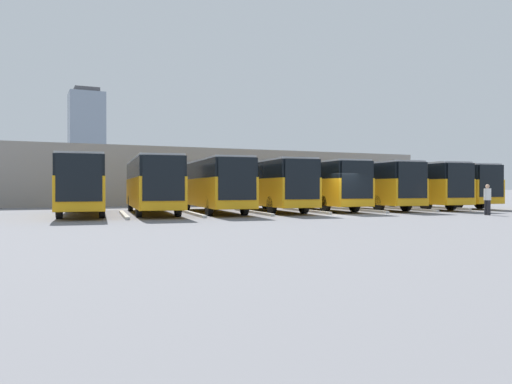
# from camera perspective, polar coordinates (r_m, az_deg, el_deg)

# --- Properties ---
(ground_plane) EXTENTS (600.00, 600.00, 0.00)m
(ground_plane) POSITION_cam_1_polar(r_m,az_deg,el_deg) (30.28, 9.59, -2.57)
(ground_plane) COLOR slate
(bus_0) EXTENTS (3.90, 12.35, 3.39)m
(bus_0) POSITION_cam_1_polar(r_m,az_deg,el_deg) (44.15, 19.99, 0.81)
(bus_0) COLOR orange
(bus_0) RESTS_ON ground_plane
(curb_divider_0) EXTENTS (1.21, 7.78, 0.15)m
(curb_divider_0) POSITION_cam_1_polar(r_m,az_deg,el_deg) (41.49, 19.76, -1.66)
(curb_divider_0) COLOR #B2B2AD
(curb_divider_0) RESTS_ON ground_plane
(bus_1) EXTENTS (3.90, 12.35, 3.39)m
(bus_1) POSITION_cam_1_polar(r_m,az_deg,el_deg) (40.71, 16.93, 0.85)
(bus_1) COLOR orange
(bus_1) RESTS_ON ground_plane
(curb_divider_1) EXTENTS (1.21, 7.78, 0.15)m
(curb_divider_1) POSITION_cam_1_polar(r_m,az_deg,el_deg) (38.07, 16.47, -1.85)
(curb_divider_1) COLOR #B2B2AD
(curb_divider_1) RESTS_ON ground_plane
(bus_2) EXTENTS (3.90, 12.35, 3.39)m
(bus_2) POSITION_cam_1_polar(r_m,az_deg,el_deg) (38.29, 12.30, 0.88)
(bus_2) COLOR orange
(bus_2) RESTS_ON ground_plane
(curb_divider_2) EXTENTS (1.21, 7.78, 0.15)m
(curb_divider_2) POSITION_cam_1_polar(r_m,az_deg,el_deg) (35.69, 11.46, -1.99)
(curb_divider_2) COLOR #B2B2AD
(curb_divider_2) RESTS_ON ground_plane
(bus_3) EXTENTS (3.90, 12.35, 3.39)m
(bus_3) POSITION_cam_1_polar(r_m,az_deg,el_deg) (36.35, 6.89, 0.91)
(bus_3) COLOR orange
(bus_3) RESTS_ON ground_plane
(curb_divider_3) EXTENTS (1.21, 7.78, 0.15)m
(curb_divider_3) POSITION_cam_1_polar(r_m,az_deg,el_deg) (33.82, 5.59, -2.12)
(curb_divider_3) COLOR #B2B2AD
(curb_divider_3) RESTS_ON ground_plane
(bus_4) EXTENTS (3.90, 12.35, 3.39)m
(bus_4) POSITION_cam_1_polar(r_m,az_deg,el_deg) (34.18, 1.41, 0.94)
(bus_4) COLOR orange
(bus_4) RESTS_ON ground_plane
(curb_divider_4) EXTENTS (1.21, 7.78, 0.15)m
(curb_divider_4) POSITION_cam_1_polar(r_m,az_deg,el_deg) (31.74, -0.41, -2.29)
(curb_divider_4) COLOR #B2B2AD
(curb_divider_4) RESTS_ON ground_plane
(bus_5) EXTENTS (3.90, 12.35, 3.39)m
(bus_5) POSITION_cam_1_polar(r_m,az_deg,el_deg) (32.66, -4.95, 0.96)
(bus_5) COLOR orange
(bus_5) RESTS_ON ground_plane
(curb_divider_5) EXTENTS (1.21, 7.78, 0.15)m
(curb_divider_5) POSITION_cam_1_polar(r_m,az_deg,el_deg) (30.36, -7.36, -2.42)
(curb_divider_5) COLOR #B2B2AD
(curb_divider_5) RESTS_ON ground_plane
(bus_6) EXTENTS (3.90, 12.35, 3.39)m
(bus_6) POSITION_cam_1_polar(r_m,az_deg,el_deg) (31.59, -11.84, 0.97)
(bus_6) COLOR orange
(bus_6) RESTS_ON ground_plane
(curb_divider_6) EXTENTS (1.21, 7.78, 0.15)m
(curb_divider_6) POSITION_cam_1_polar(r_m,az_deg,el_deg) (29.48, -14.85, -2.52)
(curb_divider_6) COLOR #B2B2AD
(curb_divider_6) RESTS_ON ground_plane
(bus_7) EXTENTS (3.90, 12.35, 3.39)m
(bus_7) POSITION_cam_1_polar(r_m,az_deg,el_deg) (31.44, -19.17, 0.95)
(bus_7) COLOR orange
(bus_7) RESTS_ON ground_plane
(pedestrian) EXTENTS (0.47, 0.47, 1.82)m
(pedestrian) POSITION_cam_1_polar(r_m,az_deg,el_deg) (32.35, 24.94, -0.68)
(pedestrian) COLOR black
(pedestrian) RESTS_ON ground_plane
(station_building) EXTENTS (44.87, 14.39, 5.34)m
(station_building) POSITION_cam_1_polar(r_m,az_deg,el_deg) (52.62, -5.78, 1.67)
(station_building) COLOR gray
(station_building) RESTS_ON ground_plane
(office_tower) EXTENTS (17.02, 17.02, 51.73)m
(office_tower) POSITION_cam_1_polar(r_m,az_deg,el_deg) (266.98, -18.79, 5.55)
(office_tower) COLOR #7F8EA3
(office_tower) RESTS_ON ground_plane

